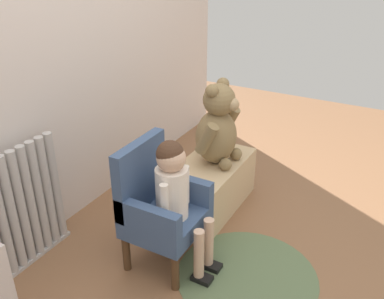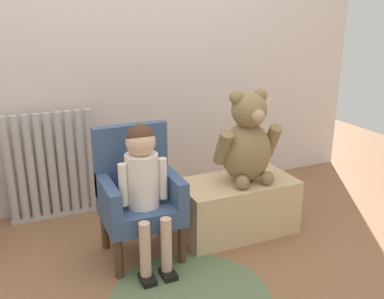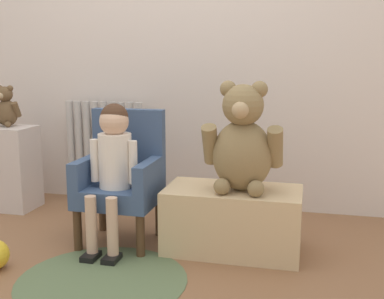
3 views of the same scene
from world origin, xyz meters
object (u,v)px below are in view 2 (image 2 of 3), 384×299
at_px(large_teddy_bear, 247,142).
at_px(child_figure, 143,175).
at_px(radiator, 52,167).
at_px(low_bench, 237,206).
at_px(floor_rug, 191,297).
at_px(child_armchair, 138,193).

bearing_deg(large_teddy_bear, child_figure, -172.96).
xyz_separation_m(radiator, low_bench, (0.98, -0.64, -0.18)).
xyz_separation_m(child_figure, low_bench, (0.60, 0.10, -0.33)).
bearing_deg(floor_rug, low_bench, 43.34).
distance_m(child_armchair, large_teddy_bear, 0.68).
distance_m(child_figure, large_teddy_bear, 0.66).
xyz_separation_m(child_armchair, low_bench, (0.60, -0.01, -0.19)).
bearing_deg(radiator, low_bench, -33.11).
xyz_separation_m(low_bench, floor_rug, (-0.51, -0.48, -0.16)).
height_order(radiator, low_bench, radiator).
relative_size(child_figure, large_teddy_bear, 1.39).
bearing_deg(low_bench, large_teddy_bear, -21.41).
height_order(radiator, floor_rug, radiator).
bearing_deg(child_armchair, child_figure, -90.00).
bearing_deg(floor_rug, child_armchair, 100.73).
distance_m(radiator, child_figure, 0.84).
xyz_separation_m(radiator, child_armchair, (0.38, -0.62, 0.01)).
xyz_separation_m(radiator, large_teddy_bear, (1.02, -0.65, 0.22)).
distance_m(child_figure, floor_rug, 0.63).
bearing_deg(child_figure, floor_rug, -76.28).
distance_m(radiator, floor_rug, 1.26).
xyz_separation_m(child_armchair, floor_rug, (0.09, -0.49, -0.35)).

